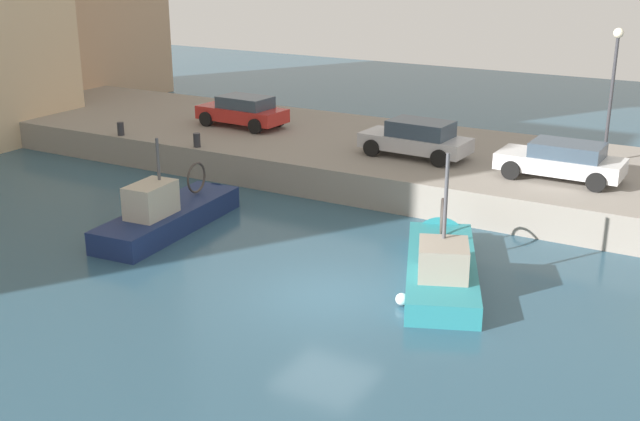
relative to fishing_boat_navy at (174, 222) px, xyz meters
The scene contains 10 objects.
water_surface 7.36m from the fishing_boat_navy, 107.89° to the right, with size 80.00×80.00×0.00m, color #2D5166.
quay_wall 11.60m from the fishing_boat_navy, 37.15° to the right, with size 9.00×56.00×1.20m, color gray.
fishing_boat_navy is the anchor object (origin of this frame).
fishing_boat_teal 9.10m from the fishing_boat_navy, 86.28° to the right, with size 6.97×4.24×4.63m.
parked_car_silver 9.64m from the fishing_boat_navy, 32.50° to the right, with size 2.05×4.16×1.39m.
parked_car_white 13.16m from the fishing_boat_navy, 53.88° to the right, with size 1.98×4.16×1.29m.
parked_car_red 9.84m from the fishing_boat_navy, 21.44° to the left, with size 2.03×4.02×1.34m.
mooring_bollard_south 6.06m from the fishing_boat_navy, 30.51° to the left, with size 0.28×0.28×0.55m, color #2D2D33.
mooring_bollard_mid 8.76m from the fishing_boat_navy, 53.97° to the left, with size 0.28×0.28×0.55m, color #2D2D33.
quay_streetlamp 16.21m from the fishing_boat_navy, 46.59° to the right, with size 0.36×0.36×4.83m.
Camera 1 is at (-16.78, -9.46, 8.89)m, focal length 44.90 mm.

